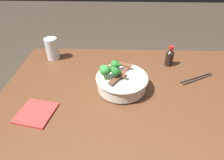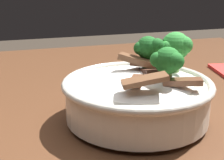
# 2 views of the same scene
# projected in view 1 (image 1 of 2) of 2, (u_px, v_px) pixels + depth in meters

# --- Properties ---
(dining_table) EXTENTS (1.33, 1.00, 0.82)m
(dining_table) POSITION_uv_depth(u_px,v_px,m) (140.00, 125.00, 0.91)
(dining_table) COLOR #56331E
(dining_table) RESTS_ON ground
(rice_bowl) EXTENTS (0.24, 0.24, 0.14)m
(rice_bowl) POSITION_uv_depth(u_px,v_px,m) (121.00, 80.00, 0.88)
(rice_bowl) COLOR silver
(rice_bowl) RESTS_ON dining_table
(drinking_glass) EXTENTS (0.07, 0.07, 0.13)m
(drinking_glass) POSITION_uv_depth(u_px,v_px,m) (52.00, 50.00, 1.11)
(drinking_glass) COLOR white
(drinking_glass) RESTS_ON dining_table
(chopsticks_pair) EXTENTS (0.19, 0.11, 0.01)m
(chopsticks_pair) POSITION_uv_depth(u_px,v_px,m) (197.00, 79.00, 0.97)
(chopsticks_pair) COLOR #28231E
(chopsticks_pair) RESTS_ON dining_table
(soy_sauce_bottle) EXTENTS (0.04, 0.04, 0.12)m
(soy_sauce_bottle) POSITION_uv_depth(u_px,v_px,m) (170.00, 57.00, 1.05)
(soy_sauce_bottle) COLOR black
(soy_sauce_bottle) RESTS_ON dining_table
(folded_napkin) EXTENTS (0.16, 0.16, 0.01)m
(folded_napkin) POSITION_uv_depth(u_px,v_px,m) (36.00, 113.00, 0.77)
(folded_napkin) COLOR red
(folded_napkin) RESTS_ON dining_table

